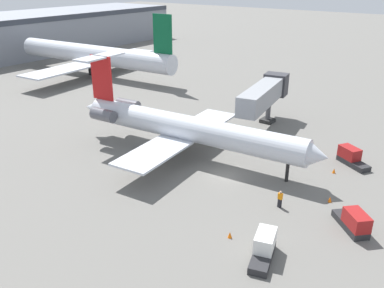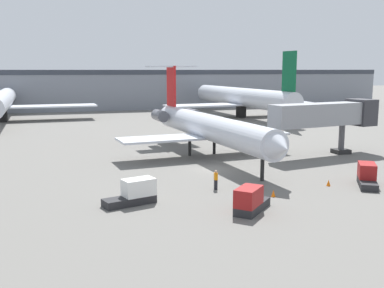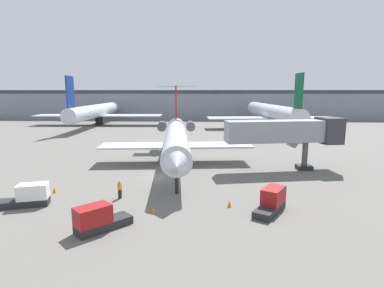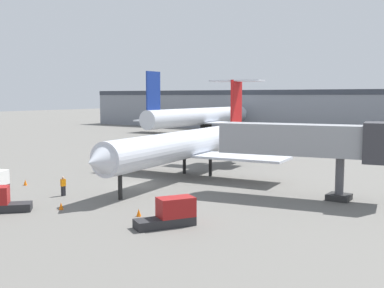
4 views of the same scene
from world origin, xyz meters
TOP-DOWN VIEW (x-y plane):
  - ground_plane at (0.00, 0.00)m, footprint 400.00×400.00m
  - regional_jet at (1.29, 6.79)m, footprint 20.83×31.96m
  - jet_bridge at (15.77, 3.67)m, footprint 14.59×5.25m
  - ground_crew_marshaller at (-2.62, -7.47)m, footprint 0.30×0.43m
  - baggage_tug_lead at (10.66, -9.94)m, footprint 3.29×4.14m
  - baggage_tug_trailing at (-2.36, -14.03)m, footprint 3.81×3.83m
  - baggage_tug_spare at (-9.92, -9.58)m, footprint 4.23×2.46m
  - traffic_cone_near at (7.27, -9.21)m, footprint 0.36×0.36m
  - traffic_cone_mid at (1.06, -10.92)m, footprint 0.36×0.36m
  - traffic_cone_far at (-9.39, -6.25)m, footprint 0.36×0.36m
  - parked_airliner_west_mid at (22.52, 46.28)m, footprint 33.54×39.67m

SIDE VIEW (x-z plane):
  - ground_plane at x=0.00m, z-range -0.10..0.00m
  - traffic_cone_near at x=7.27m, z-range 0.00..0.55m
  - traffic_cone_mid at x=1.06m, z-range 0.00..0.55m
  - traffic_cone_far at x=-9.39m, z-range 0.00..0.55m
  - baggage_tug_lead at x=10.66m, z-range -0.11..1.79m
  - baggage_tug_trailing at x=-2.36m, z-range -0.11..1.79m
  - baggage_tug_spare at x=-9.92m, z-range -0.11..1.79m
  - ground_crew_marshaller at x=-2.62m, z-range 0.01..1.70m
  - regional_jet at x=1.29m, z-range -1.67..8.93m
  - parked_airliner_west_mid at x=22.52m, z-range -2.41..10.85m
  - jet_bridge at x=15.77m, z-range 1.54..8.05m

